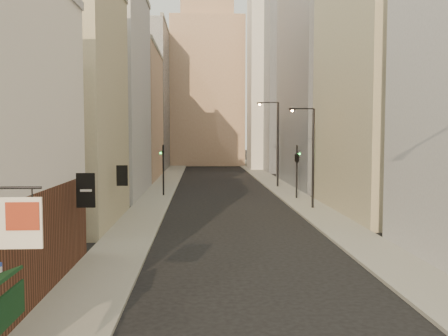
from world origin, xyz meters
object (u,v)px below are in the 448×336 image
at_px(streetlamp_far, 276,139).
at_px(traffic_light_left, 163,160).
at_px(clock_tower, 207,75).
at_px(traffic_light_right, 297,157).
at_px(streetlamp_mid, 311,152).
at_px(white_tower, 273,60).

height_order(streetlamp_far, traffic_light_left, streetlamp_far).
relative_size(clock_tower, traffic_light_right, 8.98).
relative_size(streetlamp_mid, traffic_light_right, 1.61).
distance_m(white_tower, streetlamp_mid, 48.71).
xyz_separation_m(white_tower, streetlamp_far, (-3.94, -30.24, -13.13)).
xyz_separation_m(clock_tower, traffic_light_left, (-4.91, -51.82, -14.07)).
xyz_separation_m(white_tower, traffic_light_right, (-3.55, -40.50, -14.66)).
bearing_deg(streetlamp_far, traffic_light_right, -67.89).
relative_size(streetlamp_far, traffic_light_right, 1.92).
bearing_deg(streetlamp_mid, white_tower, 76.40).
distance_m(streetlamp_mid, streetlamp_far, 16.30).
distance_m(clock_tower, traffic_light_right, 56.69).
xyz_separation_m(streetlamp_far, traffic_light_right, (0.40, -10.26, -1.53)).
height_order(white_tower, traffic_light_right, white_tower).
distance_m(streetlamp_far, traffic_light_left, 14.30).
height_order(streetlamp_mid, traffic_light_right, streetlamp_mid).
distance_m(white_tower, traffic_light_right, 43.22).
height_order(clock_tower, traffic_light_right, clock_tower).
distance_m(clock_tower, streetlamp_far, 46.42).
distance_m(white_tower, streetlamp_far, 33.20).
bearing_deg(traffic_light_left, white_tower, -97.75).
bearing_deg(traffic_light_left, streetlamp_far, -132.57).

